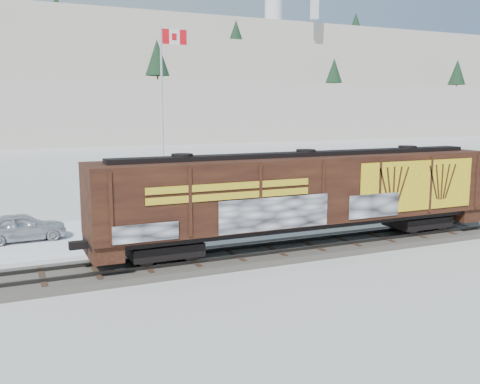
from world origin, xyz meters
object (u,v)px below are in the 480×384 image
hopper_railcar (305,192)px  car_silver (22,227)px  car_dark (242,214)px  car_white (175,210)px  flagpole (164,139)px

hopper_railcar → car_silver: hopper_railcar is taller
hopper_railcar → car_dark: 6.90m
hopper_railcar → car_white: hopper_railcar is taller
hopper_railcar → flagpole: flagpole is taller
car_dark → flagpole: bearing=14.3°
hopper_railcar → car_silver: (-12.09, 7.50, -2.08)m
car_white → car_dark: size_ratio=1.21×
flagpole → car_dark: flagpole is taller
car_silver → car_dark: 11.89m
flagpole → car_white: bearing=-102.1°
hopper_railcar → car_silver: size_ratio=4.66×
hopper_railcar → car_white: 9.22m
flagpole → car_dark: (2.13, -8.39, -3.93)m
flagpole → car_white: size_ratio=2.40×
car_silver → car_dark: size_ratio=1.02×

